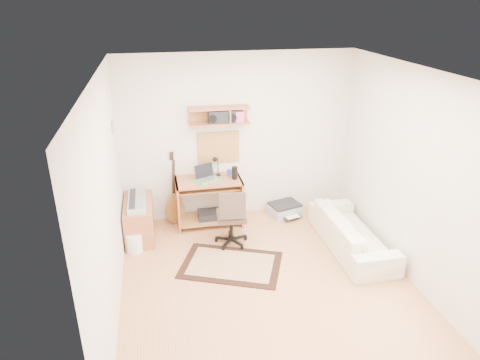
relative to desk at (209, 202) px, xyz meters
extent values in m
cube|color=tan|center=(0.50, -1.73, -0.38)|extent=(3.60, 4.00, 0.01)
cube|color=white|center=(0.50, -1.73, 2.23)|extent=(3.60, 4.00, 0.01)
cube|color=beige|center=(0.50, 0.28, 0.93)|extent=(3.60, 0.01, 2.60)
cube|color=beige|center=(-1.30, -1.73, 0.93)|extent=(0.01, 4.00, 2.60)
cube|color=beige|center=(2.31, -1.73, 0.93)|extent=(0.01, 4.00, 2.60)
cube|color=#B0623E|center=(0.20, 0.15, 1.32)|extent=(0.90, 0.25, 0.26)
cube|color=tan|center=(0.20, 0.25, 0.79)|extent=(0.64, 0.03, 0.49)
cube|color=#4C8CBF|center=(-1.28, -0.23, 1.34)|extent=(0.02, 0.20, 0.15)
cylinder|color=black|center=(0.40, -0.05, 0.47)|extent=(0.09, 0.09, 0.20)
cylinder|color=#314193|center=(0.34, 0.10, 0.43)|extent=(0.07, 0.07, 0.10)
cube|color=black|center=(0.24, 0.15, 1.30)|extent=(0.39, 0.18, 0.20)
cube|color=#CCBA89|center=(0.12, -1.21, -0.37)|extent=(1.53, 1.29, 0.02)
cube|color=#B0623E|center=(-1.08, -0.18, -0.10)|extent=(0.40, 0.90, 0.55)
cube|color=#B2B5BA|center=(-1.08, -0.18, 0.21)|extent=(0.25, 0.80, 0.07)
cylinder|color=white|center=(-1.15, -0.60, -0.24)|extent=(0.28, 0.28, 0.27)
cube|color=#A5A8AA|center=(1.25, 0.06, -0.29)|extent=(0.58, 0.50, 0.19)
imported|color=beige|center=(1.88, -1.11, -0.04)|extent=(0.50, 1.71, 0.67)
camera|label=1|loc=(-0.72, -6.02, 2.98)|focal=32.44mm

